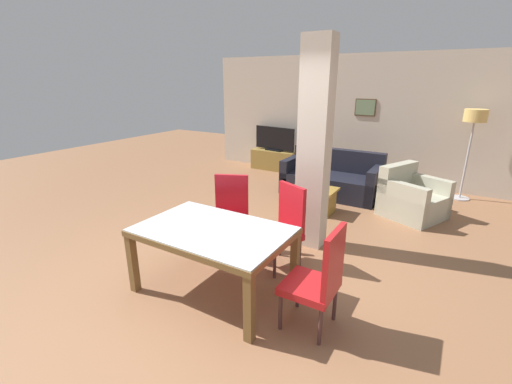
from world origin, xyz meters
TOP-DOWN VIEW (x-y plane):
  - ground_plane at (0.00, 0.00)m, footprint 18.00×18.00m
  - back_wall at (0.00, 5.19)m, footprint 7.20×0.09m
  - divider_pillar at (0.45, 1.57)m, footprint 0.38×0.28m
  - dining_table at (0.00, 0.00)m, footprint 1.56×1.02m
  - dining_chair_head_right at (1.17, 0.00)m, footprint 0.46×0.46m
  - dining_chair_far_right at (0.39, 0.87)m, footprint 0.61×0.61m
  - dining_chair_far_left at (-0.39, 0.86)m, footprint 0.61×0.61m
  - sofa at (-0.02, 3.79)m, footprint 1.84×0.89m
  - armchair at (1.49, 3.36)m, footprint 1.12×1.11m
  - coffee_table at (0.03, 2.74)m, footprint 0.75×0.50m
  - bottle at (-0.03, 2.72)m, footprint 0.07×0.07m
  - tv_stand at (-1.90, 4.91)m, footprint 1.15×0.40m
  - tv_screen at (-1.90, 4.91)m, footprint 1.11×0.26m
  - floor_lamp at (2.19, 4.81)m, footprint 0.38×0.38m

SIDE VIEW (x-z plane):
  - ground_plane at x=0.00m, z-range 0.00..0.00m
  - coffee_table at x=0.03m, z-range 0.01..0.43m
  - tv_stand at x=-1.90m, z-range 0.00..0.49m
  - armchair at x=1.49m, z-range -0.13..0.71m
  - sofa at x=-0.02m, z-range -0.13..0.72m
  - bottle at x=-0.03m, z-range 0.39..0.66m
  - dining_chair_head_right at x=1.17m, z-range 0.02..1.03m
  - dining_chair_far_right at x=0.39m, z-range 0.02..1.03m
  - dining_chair_far_left at x=-0.39m, z-range 0.02..1.03m
  - dining_table at x=0.00m, z-range 0.22..0.95m
  - tv_screen at x=-1.90m, z-range 0.48..1.06m
  - divider_pillar at x=0.45m, z-range 0.00..2.70m
  - back_wall at x=0.00m, z-range 0.00..2.70m
  - floor_lamp at x=2.19m, z-range 0.58..2.26m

